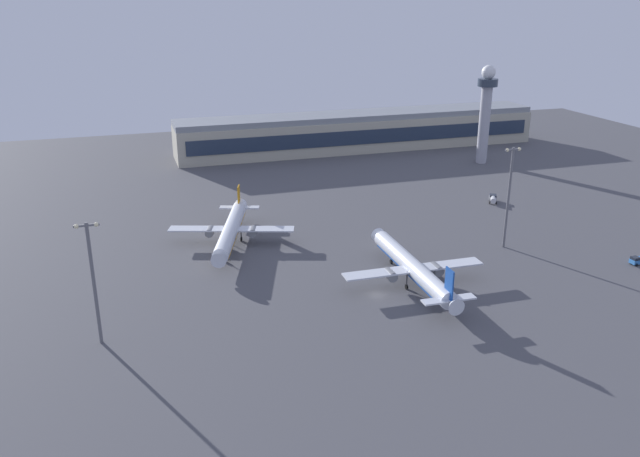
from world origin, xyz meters
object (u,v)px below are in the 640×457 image
Objects in this scene: control_tower at (486,107)px; apron_light_west at (93,276)px; fuel_truck at (493,199)px; apron_light_central at (509,192)px; airplane_far_stand at (413,268)px; baggage_tractor at (638,260)px; airplane_taxiway_distant at (231,229)px.

control_tower is 185.62m from apron_light_west.
fuel_truck is 43.92m from apron_light_central.
airplane_far_stand reaches higher than baggage_tractor.
baggage_tractor is at bearing -99.42° from control_tower.
control_tower is 132.44m from airplane_taxiway_distant.
fuel_truck is at bearing 62.32° from apron_light_central.
fuel_truck is at bearing 24.65° from apron_light_west.
airplane_far_stand is at bearing 5.13° from apron_light_west.
airplane_far_stand is 1.03× the size of airplane_taxiway_distant.
fuel_truck is at bearing 5.29° from baggage_tractor.
airplane_taxiway_distant is 10.53× the size of baggage_tractor.
apron_light_west is at bearing -173.80° from airplane_far_stand.
apron_light_west reaches higher than airplane_far_stand.
control_tower is 6.10× the size of fuel_truck.
airplane_taxiway_distant is 91.78m from fuel_truck.
apron_light_central is (-19.24, -36.67, 14.65)m from fuel_truck.
baggage_tractor is 0.16× the size of apron_light_west.
apron_light_west is (-126.07, -57.85, 13.38)m from fuel_truck.
airplane_taxiway_distant is at bearing -152.20° from control_tower.
airplane_far_stand is 39.58m from apron_light_central.
apron_light_central is at bearing -117.12° from control_tower.
apron_light_central is (71.78, -25.22, 11.62)m from airplane_taxiway_distant.
baggage_tractor is (-17.88, -107.79, -21.70)m from control_tower.
control_tower is at bearing -11.12° from baggage_tractor.
airplane_far_stand is 1.76× the size of apron_light_west.
airplane_far_stand reaches higher than airplane_taxiway_distant.
fuel_truck reaches higher than baggage_tractor.
airplane_taxiway_distant is 6.79× the size of fuel_truck.
control_tower reaches higher than baggage_tractor.
fuel_truck is 139.35m from apron_light_west.
baggage_tractor is 0.64× the size of fuel_truck.
airplane_far_stand is at bearing -157.10° from apron_light_central.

